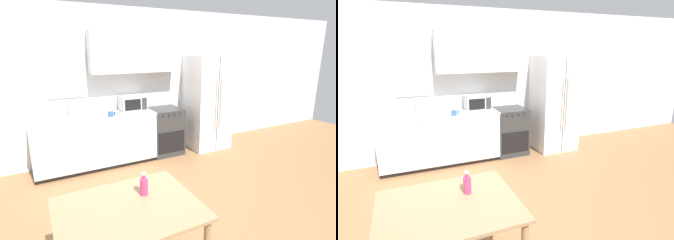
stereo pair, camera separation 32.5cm
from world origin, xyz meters
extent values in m
plane|color=olive|center=(0.00, 0.00, 0.00)|extent=(12.00, 12.00, 0.00)
cube|color=silver|center=(0.00, 2.13, 1.35)|extent=(12.00, 0.06, 2.70)
cube|color=silver|center=(-0.68, 2.09, 1.57)|extent=(0.62, 0.04, 0.74)
cube|color=white|center=(0.50, 1.94, 1.94)|extent=(1.61, 0.32, 0.71)
cube|color=#333333|center=(-0.33, 1.82, 0.04)|extent=(2.00, 0.55, 0.08)
cube|color=white|center=(-0.33, 1.79, 0.48)|extent=(2.00, 0.61, 0.80)
cube|color=white|center=(-1.00, 1.48, 0.48)|extent=(0.65, 0.01, 0.78)
cube|color=white|center=(-0.33, 1.48, 0.48)|extent=(0.65, 0.01, 0.78)
cube|color=white|center=(0.34, 1.48, 0.48)|extent=(0.65, 0.01, 0.78)
cube|color=beige|center=(-0.33, 1.79, 0.89)|extent=(2.03, 0.63, 0.03)
cube|color=#2D2D2D|center=(0.99, 1.81, 0.45)|extent=(0.61, 0.58, 0.89)
cube|color=black|center=(0.99, 1.51, 0.31)|extent=(0.53, 0.01, 0.39)
cylinder|color=#262626|center=(0.82, 1.51, 0.84)|extent=(0.03, 0.02, 0.03)
cylinder|color=#262626|center=(0.93, 1.51, 0.84)|extent=(0.03, 0.02, 0.03)
cylinder|color=#262626|center=(1.05, 1.51, 0.84)|extent=(0.03, 0.02, 0.03)
cylinder|color=#262626|center=(1.16, 1.51, 0.84)|extent=(0.03, 0.02, 0.03)
cube|color=white|center=(1.93, 1.75, 0.93)|extent=(0.79, 0.71, 1.87)
cube|color=#3F3F3F|center=(1.93, 1.39, 0.93)|extent=(0.01, 0.01, 1.81)
cylinder|color=silver|center=(1.88, 1.36, 0.97)|extent=(0.02, 0.02, 1.03)
cylinder|color=silver|center=(1.98, 1.36, 0.97)|extent=(0.02, 0.02, 1.03)
cube|color=#B7BABC|center=(-0.68, 1.79, 0.92)|extent=(0.59, 0.45, 0.02)
cylinder|color=silver|center=(-0.68, 1.98, 1.03)|extent=(0.02, 0.02, 0.21)
cylinder|color=silver|center=(-0.68, 1.91, 1.13)|extent=(0.02, 0.14, 0.02)
cube|color=#B7BABC|center=(0.39, 1.90, 1.04)|extent=(0.45, 0.33, 0.26)
cube|color=black|center=(0.34, 1.73, 1.04)|extent=(0.29, 0.01, 0.19)
cube|color=#2D2D33|center=(0.55, 1.73, 1.04)|extent=(0.09, 0.01, 0.21)
cylinder|color=#335999|center=(-0.10, 1.61, 0.95)|extent=(0.09, 0.09, 0.09)
torus|color=#335999|center=(-0.03, 1.61, 0.96)|extent=(0.02, 0.07, 0.07)
cube|color=#997551|center=(-0.62, -0.75, 0.74)|extent=(1.13, 0.89, 0.03)
cylinder|color=#997551|center=(-1.12, -0.36, 0.36)|extent=(0.06, 0.06, 0.73)
cylinder|color=#997551|center=(-0.11, -0.36, 0.36)|extent=(0.06, 0.06, 0.73)
cylinder|color=#DB386B|center=(-0.43, -0.63, 0.83)|extent=(0.07, 0.07, 0.15)
cylinder|color=#DB386B|center=(-0.43, -0.63, 0.93)|extent=(0.03, 0.03, 0.04)
cylinder|color=white|center=(-0.43, -0.63, 0.96)|extent=(0.04, 0.04, 0.02)
camera|label=1|loc=(-1.19, -2.53, 1.99)|focal=28.00mm
camera|label=2|loc=(-0.89, -2.67, 1.99)|focal=28.00mm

